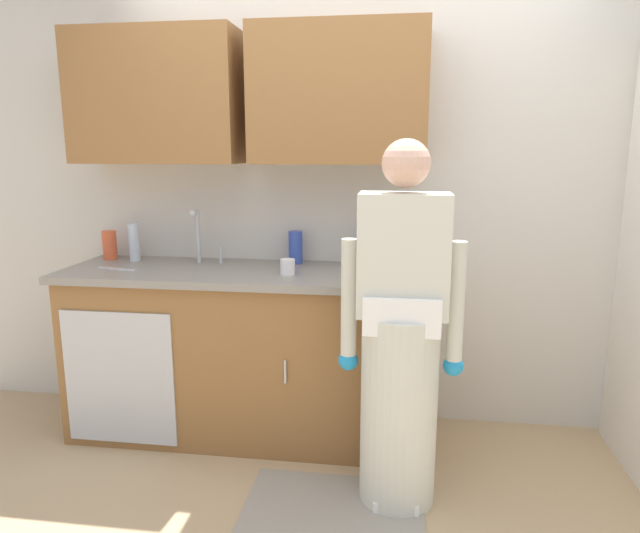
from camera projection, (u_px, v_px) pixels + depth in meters
name	position (u px, v px, depth m)	size (l,w,h in m)	color
ground_plane	(328.00, 515.00, 2.49)	(9.00, 9.00, 0.00)	tan
kitchen_wall_with_uppers	(327.00, 168.00, 3.17)	(4.80, 0.44, 2.70)	beige
counter_cabinet	(246.00, 355.00, 3.15)	(1.90, 0.62, 0.90)	brown
countertop	(244.00, 273.00, 3.05)	(1.96, 0.66, 0.04)	gray
sink	(197.00, 270.00, 3.10)	(0.50, 0.36, 0.35)	#B7BABF
person_at_sink	(400.00, 356.00, 2.47)	(0.55, 0.34, 1.62)	white
floor_mat	(334.00, 507.00, 2.53)	(0.80, 0.50, 0.01)	gray
bottle_cleaner_spray	(134.00, 242.00, 3.27)	(0.06, 0.06, 0.22)	silver
bottle_water_tall	(362.00, 247.00, 3.14)	(0.07, 0.07, 0.21)	silver
bottle_dish_liquid	(384.00, 242.00, 3.10)	(0.06, 0.06, 0.28)	#334CB2
bottle_soap	(110.00, 245.00, 3.32)	(0.08, 0.08, 0.17)	#E05933
bottle_water_short	(296.00, 247.00, 3.21)	(0.08, 0.08, 0.18)	#334CB2
cup_by_sink	(288.00, 267.00, 2.92)	(0.08, 0.08, 0.08)	white
knife_on_counter	(117.00, 269.00, 3.05)	(0.24, 0.02, 0.01)	silver
sponge	(380.00, 271.00, 2.94)	(0.11, 0.07, 0.03)	#4CBF4C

